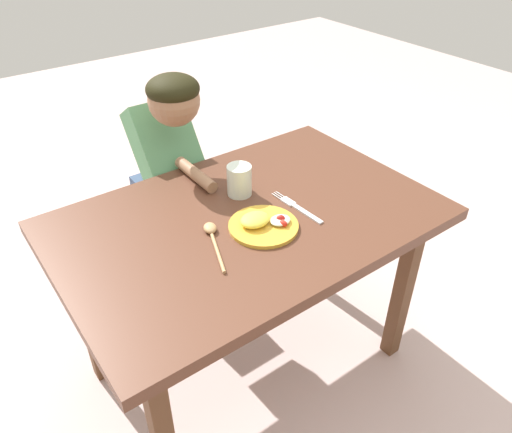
% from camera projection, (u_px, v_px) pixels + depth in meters
% --- Properties ---
extents(ground_plane, '(8.00, 8.00, 0.00)m').
position_uv_depth(ground_plane, '(250.00, 361.00, 1.95)').
color(ground_plane, beige).
extents(dining_table, '(1.18, 0.78, 0.70)m').
position_uv_depth(dining_table, '(248.00, 235.00, 1.59)').
color(dining_table, brown).
rests_on(dining_table, ground_plane).
extents(plate, '(0.21, 0.21, 0.04)m').
position_uv_depth(plate, '(263.00, 224.00, 1.48)').
color(plate, gold).
rests_on(plate, dining_table).
extents(fork, '(0.03, 0.22, 0.01)m').
position_uv_depth(fork, '(298.00, 208.00, 1.57)').
color(fork, silver).
rests_on(fork, dining_table).
extents(spoon, '(0.10, 0.22, 0.02)m').
position_uv_depth(spoon, '(212.00, 235.00, 1.44)').
color(spoon, tan).
rests_on(spoon, dining_table).
extents(drinking_cup, '(0.08, 0.08, 0.10)m').
position_uv_depth(drinking_cup, '(239.00, 180.00, 1.61)').
color(drinking_cup, silver).
rests_on(drinking_cup, dining_table).
extents(person, '(0.22, 0.48, 1.05)m').
position_uv_depth(person, '(169.00, 183.00, 1.94)').
color(person, '#394E71').
rests_on(person, ground_plane).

